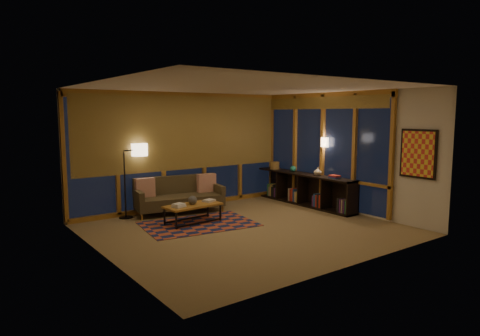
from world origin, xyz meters
TOP-DOWN VIEW (x-y plane):
  - floor at (0.00, 0.00)m, footprint 5.50×5.00m
  - ceiling at (0.00, 0.00)m, footprint 5.50×5.00m
  - walls at (0.00, 0.00)m, footprint 5.51×5.01m
  - window_wall_back at (0.00, 2.43)m, footprint 5.30×0.16m
  - window_wall_right at (2.68, 0.60)m, footprint 0.16×3.70m
  - wall_art at (2.71, -1.85)m, footprint 0.06×0.74m
  - wall_sconce at (2.62, 0.45)m, footprint 0.12×0.18m
  - sofa at (-0.38, 2.00)m, footprint 2.04×1.11m
  - pillow_left at (-1.07, 2.28)m, footprint 0.44×0.18m
  - pillow_right at (0.35, 2.02)m, footprint 0.46×0.21m
  - area_rug at (-0.56, 0.86)m, footprint 2.36×1.74m
  - coffee_table at (-0.60, 1.01)m, footprint 1.19×0.61m
  - book_stack_a at (-0.95, 0.97)m, footprint 0.31×0.27m
  - book_stack_b at (-0.19, 1.07)m, footprint 0.29×0.26m
  - ceramic_pot at (-0.59, 1.03)m, footprint 0.19×0.19m
  - floor_lamp at (-1.54, 2.25)m, footprint 0.55×0.39m
  - bookshelf at (2.49, 1.00)m, footprint 0.40×3.07m
  - basket at (2.47, 2.05)m, footprint 0.32×0.32m
  - teal_bowl at (2.49, 1.37)m, footprint 0.18×0.18m
  - vase at (2.49, 0.53)m, footprint 0.20×0.20m
  - shelf_book_stack at (2.49, 0.01)m, footprint 0.19×0.26m

SIDE VIEW (x-z plane):
  - floor at x=0.00m, z-range -0.01..0.01m
  - area_rug at x=-0.56m, z-range 0.00..0.01m
  - coffee_table at x=-0.60m, z-range 0.00..0.39m
  - bookshelf at x=2.49m, z-range 0.00..0.77m
  - sofa at x=-0.38m, z-range 0.00..0.79m
  - book_stack_b at x=-0.19m, z-range 0.39..0.44m
  - book_stack_a at x=-0.95m, z-range 0.39..0.46m
  - ceramic_pot at x=-0.59m, z-range 0.39..0.57m
  - pillow_left at x=-1.07m, z-range 0.40..0.82m
  - pillow_right at x=0.35m, z-range 0.40..0.83m
  - floor_lamp at x=-1.54m, z-range 0.00..1.58m
  - shelf_book_stack at x=2.49m, z-range 0.77..0.84m
  - teal_bowl at x=2.49m, z-range 0.77..0.92m
  - basket at x=2.47m, z-range 0.77..0.96m
  - vase at x=2.49m, z-range 0.77..0.96m
  - walls at x=0.00m, z-range 0.00..2.70m
  - window_wall_back at x=0.00m, z-range 0.05..2.65m
  - window_wall_right at x=2.68m, z-range 0.05..2.65m
  - wall_art at x=2.71m, z-range 0.98..1.92m
  - wall_sconce at x=2.62m, z-range 1.44..1.66m
  - ceiling at x=0.00m, z-range 2.70..2.71m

